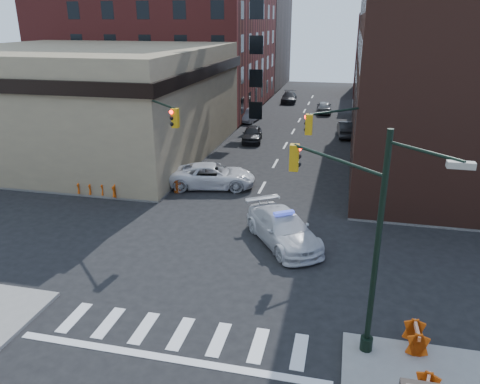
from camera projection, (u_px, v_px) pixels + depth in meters
The scene contains 27 objects.
ground at pixel (226, 252), 23.94m from camera, with size 140.00×140.00×0.00m, color black.
sidewalk_nw at pixel (115, 113), 58.70m from camera, with size 34.00×54.50×0.15m, color gray.
bank_building at pixel (86, 100), 41.04m from camera, with size 22.00×22.00×9.00m, color #938360.
apartment_block at pixel (165, 12), 60.20m from camera, with size 25.00×25.00×24.00m, color maroon.
commercial_row_ne at pixel (443, 72), 39.28m from camera, with size 14.00×34.00×14.00m, color #45241B.
filler_nw at pixel (227, 38), 81.15m from camera, with size 20.00×18.00×16.00m, color brown.
filler_ne at pixel (409, 55), 71.82m from camera, with size 16.00×16.00×12.00m, color maroon.
signal_pole_se at pixel (354, 224), 16.00m from camera, with size 5.40×5.27×8.00m.
signal_pole_nw at pixel (155, 139), 28.54m from camera, with size 3.58×3.67×8.00m.
signal_pole_ne at pixel (351, 150), 26.07m from camera, with size 3.67×3.58×8.00m.
tree_ne_near at pixel (370, 104), 44.87m from camera, with size 3.00×3.00×4.85m.
tree_ne_far at pixel (368, 92), 52.17m from camera, with size 3.00×3.00×4.85m.
police_car at pixel (283, 228), 24.62m from camera, with size 2.38×5.86×1.70m, color silver.
pickup at pixel (212, 176), 32.92m from camera, with size 2.78×6.02×1.67m, color silver.
parked_car_wnear at pixel (252, 134), 45.24m from camera, with size 1.77×4.41×1.50m, color black.
parked_car_wfar at pixel (250, 115), 54.08m from camera, with size 1.52×4.35×1.43m, color gray.
parked_car_wdeep at pixel (289, 97), 66.31m from camera, with size 2.05×5.04×1.46m, color black.
parked_car_enear at pixel (347, 129), 47.09m from camera, with size 1.67×4.78×1.57m, color black.
parked_car_efar at pixel (324, 107), 58.91m from camera, with size 1.77×4.40×1.50m, color gray.
pedestrian_a at pixel (110, 180), 31.04m from camera, with size 0.73×0.48×2.01m, color black.
pedestrian_b at pixel (89, 177), 32.07m from camera, with size 0.85×0.66×1.74m, color black.
pedestrian_c at pixel (100, 170), 33.70m from camera, with size 0.95×0.40×1.62m, color black.
barrel_road at pixel (270, 225), 25.74m from camera, with size 0.61×0.61×1.10m, color #C13609.
barrel_bank at pixel (177, 186), 32.04m from camera, with size 0.52×0.52×0.94m, color #E0550A.
barricade_se_a at pixel (416, 338), 16.60m from camera, with size 1.15×0.58×0.86m, color #CA6409, non-canonical shape.
barricade_nw_a at pixel (111, 190), 30.93m from camera, with size 1.19×0.60×0.89m, color red, non-canonical shape.
barricade_nw_b at pixel (86, 188), 31.32m from camera, with size 1.12×0.56×0.84m, color #DC610A, non-canonical shape.
Camera 1 is at (5.53, -20.65, 11.23)m, focal length 35.00 mm.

